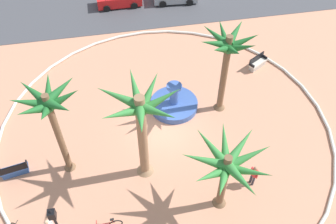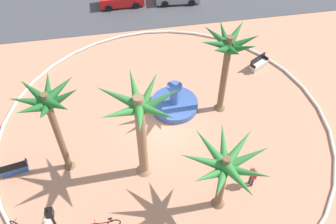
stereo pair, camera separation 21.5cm
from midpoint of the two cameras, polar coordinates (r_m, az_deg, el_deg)
ground_plane at (r=23.79m, az=-0.68°, el=-2.68°), size 80.00×80.00×0.00m
plaza_curb at (r=23.71m, az=-0.68°, el=-2.52°), size 21.42×21.42×0.20m
street_asphalt at (r=35.28m, az=-5.17°, el=16.32°), size 48.00×8.00×0.03m
fountain at (r=24.88m, az=0.69°, el=1.27°), size 3.24×3.24×2.01m
palm_tree_near_fountain at (r=22.03m, az=8.96°, el=9.29°), size 3.69×3.56×6.21m
palm_tree_by_curb at (r=18.18m, az=-4.52°, el=-0.87°), size 4.27×4.46×6.46m
palm_tree_mid_plaza at (r=17.95m, az=8.90°, el=-8.31°), size 4.57×4.57×4.59m
palm_tree_far_side at (r=18.96m, az=-18.31°, el=0.39°), size 3.45×3.42×6.36m
bench_east at (r=23.31m, az=-23.08°, el=-8.40°), size 1.66×0.78×1.00m
bench_north at (r=28.65m, az=13.58°, el=7.36°), size 1.63×1.25×1.00m
person_pedestrian_stroll at (r=21.19m, az=12.96°, el=-9.51°), size 0.33×0.49×1.63m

